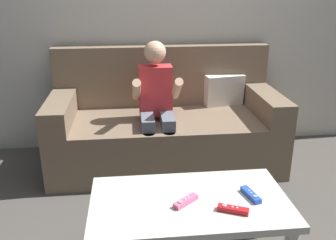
% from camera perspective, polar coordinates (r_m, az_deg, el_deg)
% --- Properties ---
extents(couch, '(1.75, 0.80, 0.90)m').
position_cam_1_polar(couch, '(2.98, -0.36, -0.76)').
color(couch, '#75604C').
rests_on(couch, ground).
extents(person_seated_on_couch, '(0.34, 0.42, 0.99)m').
position_cam_1_polar(person_seated_on_couch, '(2.71, -1.78, 2.70)').
color(person_seated_on_couch, slate).
rests_on(person_seated_on_couch, ground).
extents(coffee_table, '(0.95, 0.53, 0.41)m').
position_cam_1_polar(coffee_table, '(1.85, 3.32, -13.77)').
color(coffee_table, beige).
rests_on(coffee_table, ground).
extents(game_remote_blue_near_edge, '(0.07, 0.14, 0.03)m').
position_cam_1_polar(game_remote_blue_near_edge, '(1.87, 12.55, -11.10)').
color(game_remote_blue_near_edge, blue).
rests_on(game_remote_blue_near_edge, coffee_table).
extents(game_remote_pink_center, '(0.13, 0.12, 0.03)m').
position_cam_1_polar(game_remote_pink_center, '(1.78, 2.73, -12.31)').
color(game_remote_pink_center, pink).
rests_on(game_remote_pink_center, coffee_table).
extents(game_remote_red_far_corner, '(0.14, 0.09, 0.03)m').
position_cam_1_polar(game_remote_red_far_corner, '(1.75, 9.91, -13.34)').
color(game_remote_red_far_corner, red).
rests_on(game_remote_red_far_corner, coffee_table).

